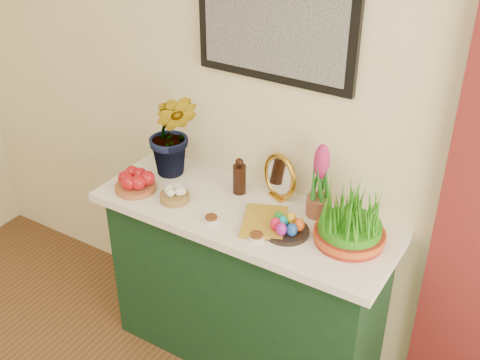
% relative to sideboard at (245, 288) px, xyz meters
% --- Properties ---
extents(sideboard, '(1.30, 0.45, 0.85)m').
position_rel_sideboard_xyz_m(sideboard, '(0.00, 0.00, 0.00)').
color(sideboard, '#123218').
rests_on(sideboard, ground).
extents(tablecloth, '(1.40, 0.55, 0.04)m').
position_rel_sideboard_xyz_m(tablecloth, '(0.00, 0.00, 0.45)').
color(tablecloth, silver).
rests_on(tablecloth, sideboard).
extents(hyacinth_green, '(0.36, 0.33, 0.58)m').
position_rel_sideboard_xyz_m(hyacinth_green, '(-0.46, 0.09, 0.76)').
color(hyacinth_green, '#24741F').
rests_on(hyacinth_green, tablecloth).
extents(apple_bowl, '(0.21, 0.21, 0.10)m').
position_rel_sideboard_xyz_m(apple_bowl, '(-0.53, -0.13, 0.51)').
color(apple_bowl, '#9C5530').
rests_on(apple_bowl, tablecloth).
extents(garlic_basket, '(0.17, 0.17, 0.08)m').
position_rel_sideboard_xyz_m(garlic_basket, '(-0.32, -0.11, 0.50)').
color(garlic_basket, olive).
rests_on(garlic_basket, tablecloth).
extents(vinegar_cruet, '(0.06, 0.06, 0.18)m').
position_rel_sideboard_xyz_m(vinegar_cruet, '(-0.10, 0.11, 0.55)').
color(vinegar_cruet, black).
rests_on(vinegar_cruet, tablecloth).
extents(mirror, '(0.22, 0.13, 0.22)m').
position_rel_sideboard_xyz_m(mirror, '(0.08, 0.17, 0.57)').
color(mirror, gold).
rests_on(mirror, tablecloth).
extents(book, '(0.25, 0.29, 0.03)m').
position_rel_sideboard_xyz_m(book, '(0.04, -0.09, 0.48)').
color(book, '#B18821').
rests_on(book, tablecloth).
extents(spice_dish_left, '(0.07, 0.07, 0.03)m').
position_rel_sideboard_xyz_m(spice_dish_left, '(-0.08, -0.16, 0.48)').
color(spice_dish_left, silver).
rests_on(spice_dish_left, tablecloth).
extents(spice_dish_right, '(0.07, 0.07, 0.03)m').
position_rel_sideboard_xyz_m(spice_dish_right, '(0.15, -0.17, 0.48)').
color(spice_dish_right, silver).
rests_on(spice_dish_right, tablecloth).
extents(egg_plate, '(0.23, 0.23, 0.08)m').
position_rel_sideboard_xyz_m(egg_plate, '(0.24, -0.07, 0.50)').
color(egg_plate, black).
rests_on(egg_plate, tablecloth).
extents(hyacinth_pink, '(0.11, 0.11, 0.35)m').
position_rel_sideboard_xyz_m(hyacinth_pink, '(0.29, 0.13, 0.62)').
color(hyacinth_pink, brown).
rests_on(hyacinth_pink, tablecloth).
extents(wheatgrass_sabzeh, '(0.30, 0.30, 0.24)m').
position_rel_sideboard_xyz_m(wheatgrass_sabzeh, '(0.49, 0.02, 0.57)').
color(wheatgrass_sabzeh, maroon).
rests_on(wheatgrass_sabzeh, tablecloth).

